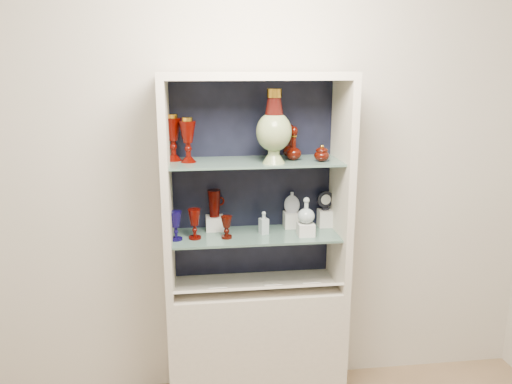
{
  "coord_description": "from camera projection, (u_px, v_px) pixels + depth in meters",
  "views": [
    {
      "loc": [
        -0.33,
        -1.09,
        1.96
      ],
      "look_at": [
        0.0,
        1.53,
        1.3
      ],
      "focal_mm": 35.0,
      "sensor_mm": 36.0,
      "label": 1
    }
  ],
  "objects": [
    {
      "name": "cabinet_side_left",
      "position": [
        167.0,
        190.0,
        2.66
      ],
      "size": [
        0.04,
        0.4,
        1.15
      ],
      "primitive_type": "cube",
      "color": "beige",
      "rests_on": "cabinet_base"
    },
    {
      "name": "ruby_pitcher",
      "position": [
        214.0,
        203.0,
        2.84
      ],
      "size": [
        0.14,
        0.11,
        0.16
      ],
      "primitive_type": null,
      "rotation": [
        0.0,
        0.0,
        0.36
      ],
      "color": "#490500",
      "rests_on": "riser_ruby_pitcher"
    },
    {
      "name": "cobalt_goblet",
      "position": [
        176.0,
        226.0,
        2.69
      ],
      "size": [
        0.08,
        0.08,
        0.16
      ],
      "primitive_type": null,
      "rotation": [
        0.0,
        0.0,
        0.19
      ],
      "color": "#0F0846",
      "rests_on": "shelf_lower"
    },
    {
      "name": "label_ledge",
      "position": [
        258.0,
        288.0,
        2.75
      ],
      "size": [
        0.92,
        0.17,
        0.09
      ],
      "primitive_type": "cube",
      "rotation": [
        -0.44,
        0.0,
        0.0
      ],
      "color": "beige",
      "rests_on": "cabinet_base"
    },
    {
      "name": "cabinet_side_right",
      "position": [
        341.0,
        185.0,
        2.78
      ],
      "size": [
        0.04,
        0.4,
        1.15
      ],
      "primitive_type": "cube",
      "color": "beige",
      "rests_on": "cabinet_base"
    },
    {
      "name": "cabinet_base",
      "position": [
        256.0,
        343.0,
        2.95
      ],
      "size": [
        1.0,
        0.4,
        0.75
      ],
      "primitive_type": "cube",
      "color": "beige",
      "rests_on": "ground"
    },
    {
      "name": "riser_clear_round_decanter",
      "position": [
        306.0,
        229.0,
        2.78
      ],
      "size": [
        0.09,
        0.09,
        0.07
      ],
      "primitive_type": "cube",
      "color": "silver",
      "rests_on": "shelf_lower"
    },
    {
      "name": "flat_flask",
      "position": [
        292.0,
        202.0,
        2.89
      ],
      "size": [
        0.1,
        0.05,
        0.13
      ],
      "primitive_type": null,
      "rotation": [
        0.0,
        0.0,
        -0.2
      ],
      "color": "#A9AFBC",
      "rests_on": "riser_flat_flask"
    },
    {
      "name": "clear_round_decanter",
      "position": [
        306.0,
        211.0,
        2.75
      ],
      "size": [
        0.12,
        0.12,
        0.14
      ],
      "primitive_type": null,
      "rotation": [
        0.0,
        0.0,
        -0.26
      ],
      "color": "#A1B6BA",
      "rests_on": "riser_clear_round_decanter"
    },
    {
      "name": "ruby_decanter_a",
      "position": [
        290.0,
        139.0,
        2.78
      ],
      "size": [
        0.11,
        0.11,
        0.21
      ],
      "primitive_type": null,
      "rotation": [
        0.0,
        0.0,
        0.43
      ],
      "color": "#3F0C04",
      "rests_on": "shelf_upper"
    },
    {
      "name": "pedestal_lamp_right",
      "position": [
        188.0,
        140.0,
        2.64
      ],
      "size": [
        0.11,
        0.11,
        0.24
      ],
      "primitive_type": null,
      "rotation": [
        0.0,
        0.0,
        0.25
      ],
      "color": "#490500",
      "rests_on": "shelf_upper"
    },
    {
      "name": "clear_square_bottle",
      "position": [
        264.0,
        223.0,
        2.8
      ],
      "size": [
        0.06,
        0.06,
        0.13
      ],
      "primitive_type": null,
      "rotation": [
        0.0,
        0.0,
        0.31
      ],
      "color": "#A1B6BA",
      "rests_on": "shelf_lower"
    },
    {
      "name": "enamel_urn",
      "position": [
        274.0,
        127.0,
        2.59
      ],
      "size": [
        0.23,
        0.23,
        0.39
      ],
      "primitive_type": null,
      "rotation": [
        0.0,
        0.0,
        0.28
      ],
      "color": "#0C4D16",
      "rests_on": "shelf_upper"
    },
    {
      "name": "cabinet_top_cap",
      "position": [
        256.0,
        76.0,
        2.57
      ],
      "size": [
        1.0,
        0.4,
        0.04
      ],
      "primitive_type": "cube",
      "color": "beige",
      "rests_on": "cabinet_side_left"
    },
    {
      "name": "label_card_0",
      "position": [
        218.0,
        288.0,
        2.71
      ],
      "size": [
        0.1,
        0.06,
        0.03
      ],
      "primitive_type": "cube",
      "rotation": [
        -0.44,
        0.0,
        0.0
      ],
      "color": "white",
      "rests_on": "label_ledge"
    },
    {
      "name": "riser_flat_flask",
      "position": [
        292.0,
        220.0,
        2.92
      ],
      "size": [
        0.09,
        0.09,
        0.09
      ],
      "primitive_type": "cube",
      "color": "silver",
      "rests_on": "shelf_lower"
    },
    {
      "name": "ruby_goblet_tall",
      "position": [
        195.0,
        224.0,
        2.71
      ],
      "size": [
        0.08,
        0.08,
        0.17
      ],
      "primitive_type": null,
      "rotation": [
        0.0,
        0.0,
        -0.11
      ],
      "color": "#490500",
      "rests_on": "shelf_lower"
    },
    {
      "name": "cameo_medallion",
      "position": [
        326.0,
        200.0,
        2.91
      ],
      "size": [
        0.1,
        0.05,
        0.12
      ],
      "primitive_type": null,
      "rotation": [
        0.0,
        0.0,
        0.14
      ],
      "color": "black",
      "rests_on": "riser_cameo_medallion"
    },
    {
      "name": "pedestal_lamp_left",
      "position": [
        173.0,
        138.0,
        2.68
      ],
      "size": [
        0.11,
        0.11,
        0.25
      ],
      "primitive_type": null,
      "rotation": [
        0.0,
        0.0,
        0.19
      ],
      "color": "#490500",
      "rests_on": "shelf_upper"
    },
    {
      "name": "lidded_bowl",
      "position": [
        322.0,
        153.0,
        2.67
      ],
      "size": [
        0.09,
        0.09,
        0.09
      ],
      "primitive_type": null,
      "rotation": [
        0.0,
        0.0,
        -0.06
      ],
      "color": "#3F0C04",
      "rests_on": "shelf_upper"
    },
    {
      "name": "shelf_lower",
      "position": [
        256.0,
        235.0,
        2.81
      ],
      "size": [
        0.92,
        0.34,
        0.01
      ],
      "primitive_type": "cube",
      "color": "slate",
      "rests_on": "cabinet_side_left"
    },
    {
      "name": "riser_cameo_medallion",
      "position": [
        325.0,
        218.0,
        2.93
      ],
      "size": [
        0.08,
        0.08,
        0.1
      ],
      "primitive_type": "cube",
      "color": "silver",
      "rests_on": "shelf_lower"
    },
    {
      "name": "riser_ruby_pitcher",
      "position": [
        215.0,
        223.0,
        2.87
      ],
      "size": [
        0.1,
        0.1,
        0.08
      ],
      "primitive_type": "cube",
      "color": "silver",
      "rests_on": "shelf_lower"
    },
    {
      "name": "ruby_decanter_b",
      "position": [
        294.0,
        142.0,
        2.7
      ],
      "size": [
        0.11,
        0.11,
        0.19
      ],
      "primitive_type": null,
      "rotation": [
        0.0,
        0.0,
        -0.38
      ],
      "color": "#3F0C04",
      "rests_on": "shelf_upper"
    },
    {
      "name": "wall_back",
      "position": [
        251.0,
        166.0,
        2.91
      ],
      "size": [
        3.5,
        0.02,
        2.8
      ],
      "primitive_type": "cube",
      "color": "beige",
      "rests_on": "ground"
    },
    {
      "name": "cabinet_back_panel",
      "position": [
        252.0,
        180.0,
        2.9
      ],
      "size": [
        0.98,
        0.02,
        1.15
      ],
      "primitive_type": "cube",
      "color": "black",
      "rests_on": "cabinet_base"
    },
    {
      "name": "shelf_upper",
      "position": [
        256.0,
        162.0,
        2.7
      ],
      "size": [
        0.92,
        0.34,
        0.01
      ],
      "primitive_type": "cube",
      "color": "slate",
      "rests_on": "cabinet_side_left"
    },
    {
      "name": "label_card_1",
      "position": [
        273.0,
        285.0,
        2.75
      ],
      "size": [
        0.1,
        0.06,
        0.03
      ],
      "primitive_type": "cube",
      "rotation": [
        -0.44,
        0.0,
        0.0
      ],
      "color": "white",
      "rests_on": "label_ledge"
    },
    {
      "name": "ruby_goblet_small",
      "position": [
        227.0,
        227.0,
        2.73
      ],
      "size": [
        0.07,
        0.07,
        0.12
      ],
      "primitive_type": null,
      "rotation": [
        0.0,
        0.0,
        -0.05
      ],
      "color": "#3F0C04",
      "rests_on": "shelf_lower"
    },
    {
      "name": "label_card_2",
      "position": [
        311.0,
        283.0,
        2.78
      ],
      "size": [
        0.1,
        0.06,
        0.03
      ],
      "primitive_type": "cube",
      "rotation": [
        -0.44,
        0.0,
        0.0
      ],
      "color": "white",
      "rests_on": "label_ledge"
    }
  ]
}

